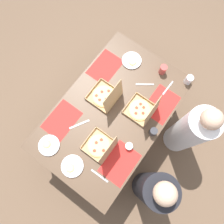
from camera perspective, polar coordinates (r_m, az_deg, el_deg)
The scene contains 22 objects.
ground_plane at distance 2.86m, azimuth 0.00°, elevation -4.03°, with size 6.00×6.00×0.00m, color brown.
dining_table at distance 2.25m, azimuth 0.00°, elevation -0.67°, with size 1.61×1.01×0.73m.
placemat_near_left at distance 2.34m, azimuth -1.84°, elevation 11.86°, with size 0.36×0.26×0.00m, color red.
placemat_near_right at distance 2.19m, azimuth -13.20°, elevation -2.07°, with size 0.36×0.26×0.00m, color red.
placemat_far_left at distance 2.24m, azimuth 12.93°, elevation 2.04°, with size 0.36×0.26×0.00m, color red.
placemat_far_right at distance 2.07m, azimuth 2.09°, elevation -13.42°, with size 0.36×0.26×0.00m, color red.
pizza_box_corner_right at distance 2.04m, azimuth -2.97°, elevation -9.15°, with size 0.26×0.26×0.30m.
pizza_box_corner_left at distance 2.13m, azimuth 8.05°, elevation 0.50°, with size 0.26×0.27×0.30m.
pizza_box_center at distance 2.16m, azimuth -1.67°, elevation 4.21°, with size 0.28×0.28×0.31m.
plate_near_right at distance 2.38m, azimuth 5.25°, elevation 13.41°, with size 0.21×0.21×0.03m.
plate_near_left at distance 2.10m, azimuth -10.55°, elevation -13.97°, with size 0.21×0.21×0.03m.
plate_middle at distance 2.17m, azimuth -16.43°, elevation -8.45°, with size 0.20×0.20×0.03m.
cup_dark at distance 2.10m, azimuth 10.88°, elevation -5.16°, with size 0.07×0.07×0.10m, color #333338.
cup_spare at distance 2.36m, azimuth 19.67°, elevation 8.07°, with size 0.07×0.07×0.10m, color silver.
cup_red at distance 2.33m, azimuth 13.35°, elevation 10.91°, with size 0.07×0.07×0.11m, color #BF4742.
condiment_bowl at distance 2.07m, azimuth 4.52°, elevation -9.05°, with size 0.07×0.07×0.05m, color white.
fork_by_near_right at distance 2.07m, azimuth -3.32°, elevation -16.55°, with size 0.19×0.02×0.01m, color #B7B7BC.
knife_by_near_left at distance 2.15m, azimuth -8.66°, elevation -3.25°, with size 0.21×0.02×0.01m, color #B7B7BC.
fork_by_far_right at distance 2.28m, azimuth 8.71°, elevation 7.27°, with size 0.19×0.02×0.01m, color #B7B7BC.
fork_by_far_left at distance 2.31m, azimuth 14.60°, elevation 6.20°, with size 0.19×0.02×0.01m, color #B7B7BC.
diner_left_seat at distance 2.46m, azimuth 19.80°, elevation -4.88°, with size 0.32×0.32×1.16m.
diner_right_seat at distance 2.32m, azimuth 10.66°, elevation -19.42°, with size 0.32×0.32×1.16m.
Camera 1 is at (0.48, 0.35, 2.80)m, focal length 34.43 mm.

